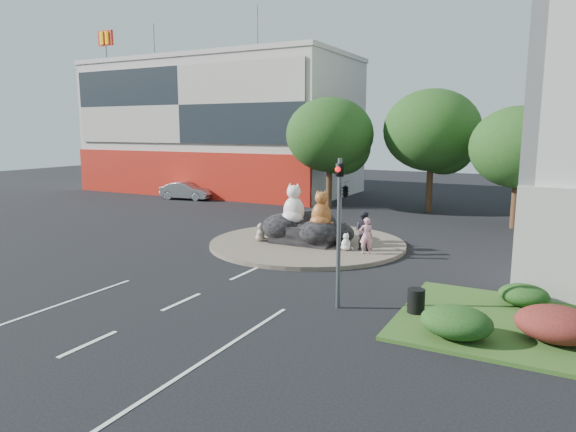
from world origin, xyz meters
name	(u,v)px	position (x,y,z in m)	size (l,w,h in m)	color
ground	(182,302)	(0.00, 0.00, 0.00)	(120.00, 120.00, 0.00)	black
roundabout_island	(307,243)	(0.00, 10.00, 0.10)	(10.00, 10.00, 0.20)	brown
rock_plinth	(307,233)	(0.00, 10.00, 0.65)	(3.20, 2.60, 0.90)	black
shophouse_block	(221,127)	(-18.00, 27.91, 6.18)	(25.20, 12.30, 17.40)	#BBB6A9
grass_verge	(575,334)	(12.00, 3.00, 0.06)	(10.00, 6.00, 0.12)	#29551C
tree_left	(331,138)	(-3.93, 22.06, 5.25)	(6.46, 6.46, 8.27)	#382314
tree_mid	(433,134)	(3.07, 24.06, 5.56)	(6.84, 6.84, 8.76)	#382314
tree_right	(520,151)	(9.07, 20.06, 4.63)	(5.70, 5.70, 7.30)	#382314
hedge_near_green	(456,322)	(9.00, 1.00, 0.57)	(2.00, 1.60, 0.90)	#163310
hedge_red	(557,324)	(11.50, 2.00, 0.61)	(2.20, 1.76, 0.99)	#491513
hedge_back_green	(524,295)	(10.50, 4.80, 0.48)	(1.60, 1.28, 0.72)	#163310
traffic_light	(342,201)	(5.10, 2.00, 3.62)	(0.44, 1.24, 5.00)	#595B60
cat_white	(294,204)	(-0.67, 9.78, 2.16)	(1.27, 1.10, 2.12)	silver
cat_tabby	(321,209)	(0.96, 9.58, 2.04)	(1.13, 0.98, 1.88)	#C06F28
kitten_calico	(260,232)	(-2.23, 9.02, 0.68)	(0.58, 0.50, 0.96)	beige
kitten_white	(346,241)	(2.47, 9.13, 0.63)	(0.52, 0.45, 0.86)	white
pedestrian_pink	(366,236)	(3.54, 8.91, 1.05)	(0.62, 0.41, 1.70)	pink
pedestrian_dark	(363,231)	(3.15, 9.64, 1.13)	(0.91, 0.71, 1.86)	#23222A
parked_car	(186,191)	(-16.80, 21.01, 0.73)	(1.56, 4.46, 1.47)	#97999E
litter_bin	(416,301)	(7.50, 2.47, 0.50)	(0.55, 0.55, 0.77)	black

